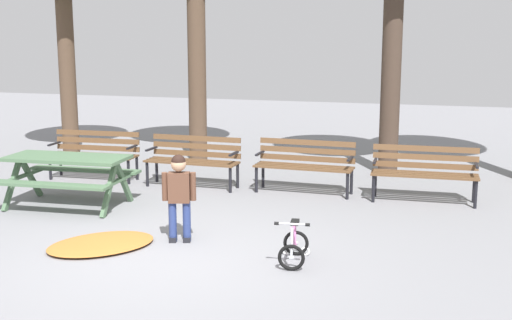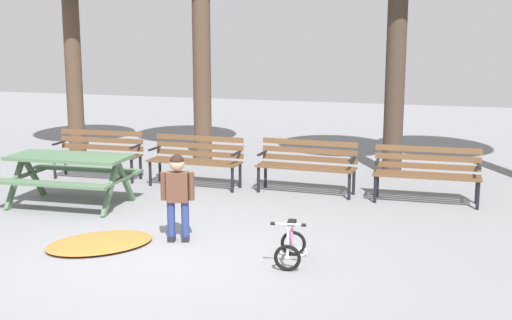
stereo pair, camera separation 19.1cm
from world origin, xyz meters
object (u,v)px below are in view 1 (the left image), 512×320
at_px(kids_bicycle, 294,246).
at_px(park_bench_far_left, 95,151).
at_px(park_bench_right, 305,162).
at_px(park_bench_far_right, 425,169).
at_px(child_standing, 179,191).
at_px(picnic_table, 67,168).
at_px(park_bench_left, 194,157).

bearing_deg(kids_bicycle, park_bench_far_left, 143.44).
distance_m(park_bench_right, park_bench_far_right, 1.89).
bearing_deg(child_standing, park_bench_far_left, 134.54).
xyz_separation_m(picnic_table, park_bench_left, (1.31, 1.78, -0.08)).
distance_m(park_bench_far_left, child_standing, 4.11).
bearing_deg(park_bench_far_left, park_bench_left, -1.28).
bearing_deg(picnic_table, kids_bicycle, -20.96).
height_order(picnic_table, park_bench_far_left, park_bench_far_left).
bearing_deg(child_standing, park_bench_far_right, 46.33).
height_order(picnic_table, park_bench_right, park_bench_right).
bearing_deg(kids_bicycle, park_bench_left, 127.90).
bearing_deg(park_bench_right, child_standing, -107.11).
distance_m(park_bench_far_right, child_standing, 4.08).
height_order(picnic_table, child_standing, child_standing).
bearing_deg(child_standing, park_bench_right, 72.89).
bearing_deg(park_bench_right, picnic_table, -149.43).
xyz_separation_m(park_bench_far_left, park_bench_far_right, (5.70, 0.02, 0.00)).
distance_m(park_bench_far_right, kids_bicycle, 3.56).
xyz_separation_m(park_bench_left, park_bench_right, (1.90, 0.12, 0.00)).
height_order(park_bench_right, park_bench_far_right, same).
height_order(park_bench_right, kids_bicycle, park_bench_right).
relative_size(park_bench_left, kids_bicycle, 2.70).
height_order(park_bench_far_left, park_bench_left, same).
relative_size(park_bench_right, park_bench_far_right, 1.00).
bearing_deg(picnic_table, park_bench_left, 53.69).
distance_m(picnic_table, park_bench_far_right, 5.42).
distance_m(picnic_table, park_bench_far_left, 1.92).
relative_size(picnic_table, child_standing, 1.70).
xyz_separation_m(child_standing, kids_bicycle, (1.55, -0.36, -0.45)).
height_order(park_bench_far_left, kids_bicycle, park_bench_far_left).
height_order(park_bench_far_left, park_bench_far_right, same).
bearing_deg(park_bench_far_right, kids_bicycle, -110.99).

